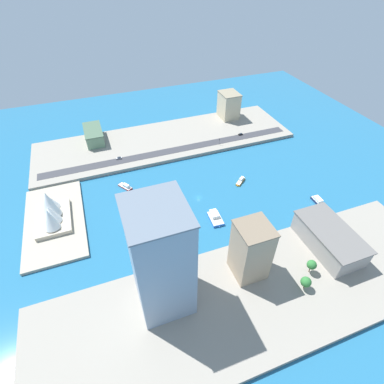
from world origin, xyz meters
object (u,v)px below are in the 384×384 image
at_px(tugboat_red, 125,186).
at_px(office_block_beige, 229,105).
at_px(opera_landmark, 51,212).
at_px(catamaran_blue, 215,217).
at_px(tower_tall_glass, 161,260).
at_px(terminal_long_green, 94,135).
at_px(patrol_launch_navy, 319,202).
at_px(carpark_squat_concrete, 329,238).
at_px(traffic_light_waterfront, 219,141).
at_px(apartment_midrise_tan, 251,251).
at_px(water_taxi_orange, 241,181).
at_px(ferry_white_commuter, 131,215).
at_px(sedan_silver, 119,158).
at_px(suv_black, 241,134).

xyz_separation_m(tugboat_red, office_block_beige, (76.56, -124.94, 14.99)).
bearing_deg(opera_landmark, tugboat_red, -69.22).
height_order(catamaran_blue, tower_tall_glass, tower_tall_glass).
height_order(terminal_long_green, tower_tall_glass, tower_tall_glass).
bearing_deg(terminal_long_green, patrol_launch_navy, -134.96).
relative_size(catamaran_blue, carpark_squat_concrete, 0.36).
relative_size(tower_tall_glass, opera_landmark, 1.93).
bearing_deg(traffic_light_waterfront, carpark_squat_concrete, -174.33).
bearing_deg(carpark_squat_concrete, patrol_launch_navy, -33.68).
relative_size(tugboat_red, terminal_long_green, 0.37).
bearing_deg(apartment_midrise_tan, water_taxi_orange, -25.20).
distance_m(carpark_squat_concrete, office_block_beige, 181.62).
height_order(patrol_launch_navy, carpark_squat_concrete, carpark_squat_concrete).
xyz_separation_m(apartment_midrise_tan, traffic_light_waterfront, (130.71, -41.66, -13.76)).
relative_size(terminal_long_green, apartment_midrise_tan, 0.92).
bearing_deg(ferry_white_commuter, apartment_midrise_tan, -142.31).
height_order(terminal_long_green, apartment_midrise_tan, apartment_midrise_tan).
bearing_deg(catamaran_blue, traffic_light_waterfront, -25.97).
bearing_deg(apartment_midrise_tan, tugboat_red, 26.53).
bearing_deg(apartment_midrise_tan, office_block_beige, -22.34).
distance_m(tugboat_red, patrol_launch_navy, 146.74).
relative_size(tugboat_red, sedan_silver, 2.49).
xyz_separation_m(terminal_long_green, traffic_light_waterfront, (-48.37, -107.11, -1.56)).
bearing_deg(suv_black, apartment_midrise_tan, 153.91).
bearing_deg(office_block_beige, sedan_silver, 107.77).
bearing_deg(catamaran_blue, tower_tall_glass, 132.85).
relative_size(ferry_white_commuter, apartment_midrise_tan, 0.66).
xyz_separation_m(patrol_launch_navy, tower_tall_glass, (-34.41, 128.00, 33.94)).
bearing_deg(water_taxi_orange, suv_black, -27.18).
relative_size(office_block_beige, opera_landmark, 0.79).
relative_size(ferry_white_commuter, tower_tall_glass, 0.37).
bearing_deg(traffic_light_waterfront, ferry_white_commuter, 122.85).
xyz_separation_m(apartment_midrise_tan, sedan_silver, (139.77, 49.56, -17.12)).
bearing_deg(sedan_silver, opera_landmark, 136.37).
bearing_deg(traffic_light_waterfront, catamaran_blue, 154.03).
relative_size(tugboat_red, opera_landmark, 0.37).
relative_size(apartment_midrise_tan, traffic_light_waterfront, 5.56).
relative_size(office_block_beige, tower_tall_glass, 0.41).
bearing_deg(water_taxi_orange, terminal_long_green, 45.12).
bearing_deg(catamaran_blue, sedan_silver, 28.44).
bearing_deg(office_block_beige, patrol_launch_navy, -177.93).
relative_size(catamaran_blue, office_block_beige, 0.61).
height_order(office_block_beige, traffic_light_waterfront, office_block_beige).
height_order(tugboat_red, office_block_beige, office_block_beige).
height_order(water_taxi_orange, terminal_long_green, terminal_long_green).
bearing_deg(opera_landmark, suv_black, -71.63).
relative_size(catamaran_blue, apartment_midrise_tan, 0.45).
height_order(tugboat_red, apartment_midrise_tan, apartment_midrise_tan).
relative_size(tugboat_red, apartment_midrise_tan, 0.34).
bearing_deg(carpark_squat_concrete, ferry_white_commuter, 56.92).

